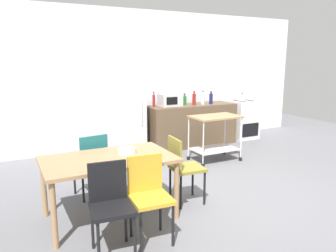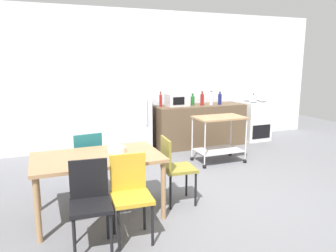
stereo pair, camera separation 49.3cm
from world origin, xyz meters
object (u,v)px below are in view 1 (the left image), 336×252
(bottle_soy_sauce, at_px, (203,99))
(bottle_soda, at_px, (194,99))
(kitchen_cart, at_px, (215,131))
(chair_olive, at_px, (183,165))
(bottle_hot_sauce, at_px, (185,100))
(dining_table, at_px, (109,164))
(kettle, at_px, (242,97))
(chair_mustard, at_px, (149,192))
(refrigerator, at_px, (127,115))
(bottle_sesame_oil, at_px, (211,99))
(chair_black, at_px, (111,202))
(stove_oven, at_px, (242,119))
(fruit_bowl, at_px, (127,151))
(chair_teal, at_px, (91,161))
(bottle_sparkling_water, at_px, (154,101))
(microwave, at_px, (170,100))

(bottle_soy_sauce, bearing_deg, bottle_soda, 177.21)
(kitchen_cart, xyz_separation_m, bottle_soy_sauce, (0.46, 1.13, 0.45))
(chair_olive, relative_size, bottle_hot_sauce, 3.65)
(dining_table, relative_size, bottle_soda, 5.01)
(dining_table, xyz_separation_m, bottle_hot_sauce, (2.51, 2.58, 0.33))
(bottle_soda, height_order, kettle, bottle_soda)
(chair_mustard, distance_m, refrigerator, 3.39)
(bottle_sesame_oil, bearing_deg, bottle_soy_sauce, 171.44)
(chair_black, bearing_deg, bottle_soy_sauce, 50.63)
(stove_oven, xyz_separation_m, bottle_soy_sauce, (-1.20, -0.08, 0.57))
(bottle_sesame_oil, bearing_deg, bottle_soda, 174.47)
(dining_table, height_order, chair_olive, chair_olive)
(fruit_bowl, bearing_deg, bottle_soda, 44.57)
(chair_mustard, distance_m, bottle_soda, 3.97)
(dining_table, relative_size, bottle_hot_sauce, 6.15)
(chair_mustard, xyz_separation_m, bottle_soy_sauce, (2.66, 3.08, 0.50))
(dining_table, height_order, kettle, kettle)
(stove_oven, height_order, bottle_sesame_oil, bottle_sesame_oil)
(stove_oven, relative_size, bottle_hot_sauce, 3.77)
(bottle_soy_sauce, distance_m, fruit_bowl, 3.56)
(chair_mustard, height_order, bottle_soda, bottle_soda)
(dining_table, bearing_deg, bottle_soda, 42.49)
(bottle_hot_sauce, xyz_separation_m, fruit_bowl, (-2.26, -2.52, -0.22))
(bottle_sesame_oil, distance_m, fruit_bowl, 3.69)
(bottle_hot_sauce, distance_m, fruit_bowl, 3.39)
(chair_mustard, bearing_deg, fruit_bowl, 92.09)
(bottle_hot_sauce, bearing_deg, bottle_soda, -39.39)
(fruit_bowl, bearing_deg, chair_teal, 114.07)
(dining_table, bearing_deg, stove_oven, 31.60)
(chair_mustard, distance_m, bottle_sesame_oil, 4.21)
(bottle_soda, relative_size, bottle_sesame_oil, 1.06)
(chair_mustard, relative_size, chair_teal, 1.00)
(kitchen_cart, relative_size, bottle_sparkling_water, 2.89)
(microwave, xyz_separation_m, fruit_bowl, (-1.88, -2.49, -0.25))
(chair_black, xyz_separation_m, bottle_soy_sauce, (3.09, 3.12, 0.50))
(bottle_soy_sauce, bearing_deg, fruit_bowl, -138.01)
(bottle_hot_sauce, bearing_deg, bottle_soy_sauce, -20.72)
(chair_black, bearing_deg, stove_oven, 42.06)
(bottle_hot_sauce, bearing_deg, bottle_sesame_oil, -16.74)
(dining_table, height_order, bottle_sesame_oil, bottle_sesame_oil)
(stove_oven, relative_size, bottle_soda, 3.07)
(fruit_bowl, bearing_deg, microwave, 52.85)
(refrigerator, distance_m, kettle, 2.80)
(bottle_hot_sauce, bearing_deg, fruit_bowl, -131.91)
(bottle_sparkling_water, bearing_deg, stove_oven, -1.45)
(chair_black, height_order, stove_oven, stove_oven)
(chair_mustard, height_order, kettle, kettle)
(bottle_hot_sauce, xyz_separation_m, bottle_soda, (0.16, -0.13, 0.03))
(chair_olive, relative_size, bottle_sparkling_water, 2.83)
(chair_mustard, relative_size, fruit_bowl, 4.04)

